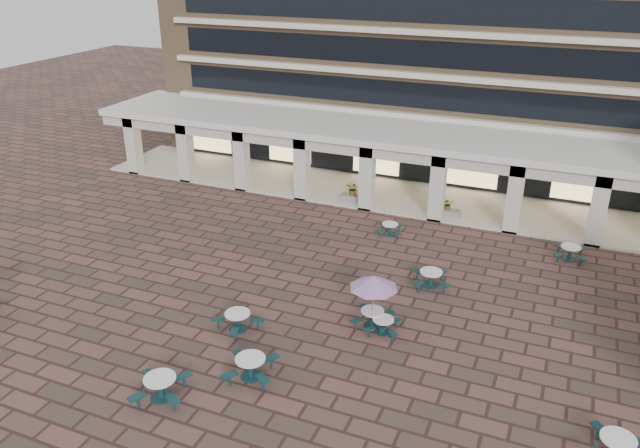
# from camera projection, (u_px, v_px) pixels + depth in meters

# --- Properties ---
(ground) EXTENTS (120.00, 120.00, 0.00)m
(ground) POSITION_uv_depth(u_px,v_px,m) (319.00, 320.00, 26.44)
(ground) COLOR brown
(ground) RESTS_ON ground
(retail_arcade) EXTENTS (42.00, 6.60, 4.40)m
(retail_arcade) POSITION_uv_depth(u_px,v_px,m) (413.00, 153.00, 37.66)
(retail_arcade) COLOR white
(retail_arcade) RESTS_ON ground
(picnic_table_1) EXTENTS (2.27, 2.27, 0.85)m
(picnic_table_1) POSITION_uv_depth(u_px,v_px,m) (161.00, 386.00, 21.72)
(picnic_table_1) COLOR #164244
(picnic_table_1) RESTS_ON ground
(picnic_table_5) EXTENTS (2.16, 2.16, 0.84)m
(picnic_table_5) POSITION_uv_depth(u_px,v_px,m) (251.00, 366.00, 22.76)
(picnic_table_5) COLOR #164244
(picnic_table_5) RESTS_ON ground
(picnic_table_6) EXTENTS (2.02, 2.02, 2.34)m
(picnic_table_6) POSITION_uv_depth(u_px,v_px,m) (374.00, 284.00, 25.26)
(picnic_table_6) COLOR #164244
(picnic_table_6) RESTS_ON ground
(picnic_table_7) EXTENTS (2.02, 2.02, 0.82)m
(picnic_table_7) POSITION_uv_depth(u_px,v_px,m) (617.00, 446.00, 19.14)
(picnic_table_7) COLOR #164244
(picnic_table_7) RESTS_ON ground
(picnic_table_8) EXTENTS (2.19, 2.19, 0.80)m
(picnic_table_8) POSITION_uv_depth(u_px,v_px,m) (238.00, 320.00, 25.61)
(picnic_table_8) COLOR #164244
(picnic_table_8) RESTS_ON ground
(picnic_table_9) EXTENTS (1.61, 1.61, 0.66)m
(picnic_table_9) POSITION_uv_depth(u_px,v_px,m) (383.00, 324.00, 25.43)
(picnic_table_9) COLOR #164244
(picnic_table_9) RESTS_ON ground
(picnic_table_10) EXTENTS (2.08, 2.08, 0.79)m
(picnic_table_10) POSITION_uv_depth(u_px,v_px,m) (431.00, 277.00, 28.85)
(picnic_table_10) COLOR #164244
(picnic_table_10) RESTS_ON ground
(picnic_table_12) EXTENTS (1.61, 1.61, 0.65)m
(picnic_table_12) POSITION_uv_depth(u_px,v_px,m) (390.00, 228.00, 34.03)
(picnic_table_12) COLOR #164244
(picnic_table_12) RESTS_ON ground
(picnic_table_13) EXTENTS (1.70, 1.70, 0.74)m
(picnic_table_13) POSITION_uv_depth(u_px,v_px,m) (570.00, 252.00, 31.32)
(picnic_table_13) COLOR #164244
(picnic_table_13) RESTS_ON ground
(planter_left) EXTENTS (1.50, 0.82, 1.35)m
(planter_left) POSITION_uv_depth(u_px,v_px,m) (353.00, 194.00, 38.16)
(planter_left) COLOR gray
(planter_left) RESTS_ON ground
(planter_right) EXTENTS (1.50, 0.73, 1.18)m
(planter_right) POSITION_uv_depth(u_px,v_px,m) (447.00, 210.00, 36.17)
(planter_right) COLOR gray
(planter_right) RESTS_ON ground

